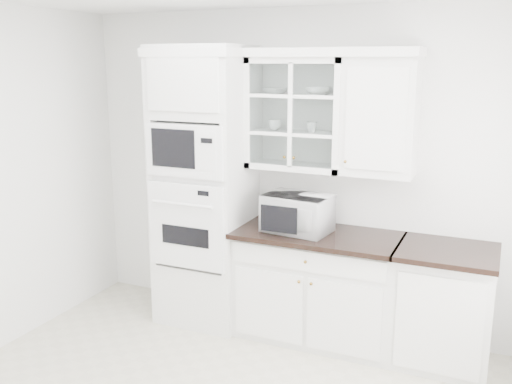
% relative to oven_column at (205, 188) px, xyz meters
% --- Properties ---
extents(room_shell, '(4.00, 3.50, 2.70)m').
position_rel_oven_column_xyz_m(room_shell, '(0.75, -0.99, 0.58)').
color(room_shell, white).
rests_on(room_shell, ground).
extents(oven_column, '(0.76, 0.68, 2.40)m').
position_rel_oven_column_xyz_m(oven_column, '(0.00, 0.00, 0.00)').
color(oven_column, white).
rests_on(oven_column, ground).
extents(base_cabinet_run, '(1.32, 0.67, 0.92)m').
position_rel_oven_column_xyz_m(base_cabinet_run, '(1.03, 0.03, -0.74)').
color(base_cabinet_run, white).
rests_on(base_cabinet_run, ground).
extents(extra_base_cabinet, '(0.72, 0.67, 0.92)m').
position_rel_oven_column_xyz_m(extra_base_cabinet, '(2.03, 0.03, -0.74)').
color(extra_base_cabinet, white).
rests_on(extra_base_cabinet, ground).
extents(upper_cabinet_glass, '(0.80, 0.33, 0.90)m').
position_rel_oven_column_xyz_m(upper_cabinet_glass, '(0.78, 0.17, 0.65)').
color(upper_cabinet_glass, white).
rests_on(upper_cabinet_glass, room_shell).
extents(upper_cabinet_solid, '(0.55, 0.33, 0.90)m').
position_rel_oven_column_xyz_m(upper_cabinet_solid, '(1.46, 0.17, 0.65)').
color(upper_cabinet_solid, white).
rests_on(upper_cabinet_solid, room_shell).
extents(crown_molding, '(2.14, 0.38, 0.07)m').
position_rel_oven_column_xyz_m(crown_molding, '(0.68, 0.14, 1.14)').
color(crown_molding, white).
rests_on(crown_molding, room_shell).
extents(countertop_microwave, '(0.57, 0.49, 0.30)m').
position_rel_oven_column_xyz_m(countertop_microwave, '(0.86, -0.00, -0.13)').
color(countertop_microwave, white).
rests_on(countertop_microwave, base_cabinet_run).
extents(bowl_a, '(0.23, 0.23, 0.05)m').
position_rel_oven_column_xyz_m(bowl_a, '(0.58, 0.17, 0.83)').
color(bowl_a, white).
rests_on(bowl_a, upper_cabinet_glass).
extents(bowl_b, '(0.20, 0.20, 0.06)m').
position_rel_oven_column_xyz_m(bowl_b, '(0.94, 0.19, 0.84)').
color(bowl_b, white).
rests_on(bowl_b, upper_cabinet_glass).
extents(cup_a, '(0.13, 0.13, 0.09)m').
position_rel_oven_column_xyz_m(cup_a, '(0.58, 0.17, 0.55)').
color(cup_a, white).
rests_on(cup_a, upper_cabinet_glass).
extents(cup_b, '(0.11, 0.11, 0.08)m').
position_rel_oven_column_xyz_m(cup_b, '(0.91, 0.15, 0.55)').
color(cup_b, white).
rests_on(cup_b, upper_cabinet_glass).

